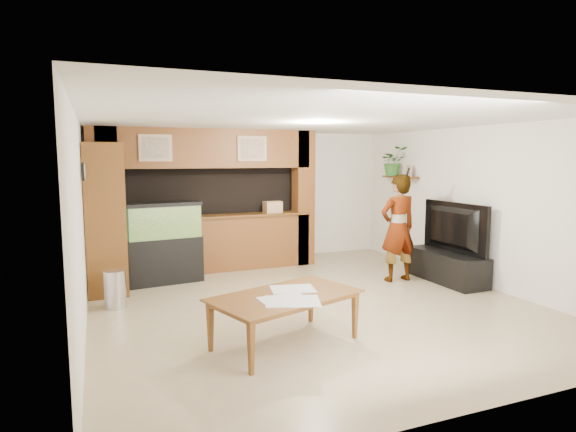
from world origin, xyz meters
name	(u,v)px	position (x,y,z in m)	size (l,w,h in m)	color
floor	(311,303)	(0.00, 0.00, 0.00)	(6.50, 6.50, 0.00)	tan
ceiling	(312,120)	(0.00, 0.00, 2.60)	(6.50, 6.50, 0.00)	white
wall_back	(245,197)	(0.00, 3.25, 1.30)	(6.00, 6.00, 0.00)	silver
wall_left	(81,225)	(-3.00, 0.00, 1.30)	(6.50, 6.50, 0.00)	silver
wall_right	(477,206)	(3.00, 0.00, 1.30)	(6.50, 6.50, 0.00)	silver
partition	(205,200)	(-0.95, 2.64, 1.31)	(4.20, 0.99, 2.60)	brown
wall_clock	(83,172)	(-2.97, 1.00, 1.90)	(0.05, 0.25, 0.25)	black
wall_shelf	(400,177)	(2.85, 1.95, 1.70)	(0.25, 0.90, 0.04)	#5C3616
pantry_cabinet	(105,218)	(-2.70, 1.75, 1.15)	(0.58, 0.94, 2.31)	#5C3616
trash_can	(115,289)	(-2.63, 0.80, 0.27)	(0.29, 0.29, 0.53)	#B2B2B7
aquarium	(164,244)	(-1.80, 1.95, 0.66)	(1.22, 0.46, 1.36)	black
tv_stand	(447,267)	(2.65, 0.26, 0.25)	(0.55, 1.51, 0.50)	black
television	(448,228)	(2.65, 0.26, 0.92)	(1.46, 0.19, 0.84)	black
photo_frame	(409,171)	(2.85, 1.67, 1.83)	(0.03, 0.17, 0.22)	tan
potted_plant	(393,161)	(2.82, 2.17, 2.02)	(0.53, 0.46, 0.59)	#2F6829
person	(398,228)	(1.90, 0.61, 0.91)	(0.66, 0.43, 1.81)	#916D4F
microphone	(408,172)	(1.95, 0.45, 1.85)	(0.03, 0.03, 0.15)	black
dining_table	(287,320)	(-0.90, -1.35, 0.29)	(1.64, 0.92, 0.58)	#5C3616
newspaper_a	(292,301)	(-0.94, -1.59, 0.58)	(0.58, 0.42, 0.01)	silver
newspaper_b	(284,299)	(-1.00, -1.50, 0.58)	(0.51, 0.37, 0.01)	silver
newspaper_c	(293,289)	(-0.75, -1.15, 0.58)	(0.50, 0.36, 0.01)	silver
counter_box	(273,207)	(0.31, 2.45, 1.15)	(0.33, 0.22, 0.22)	tan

